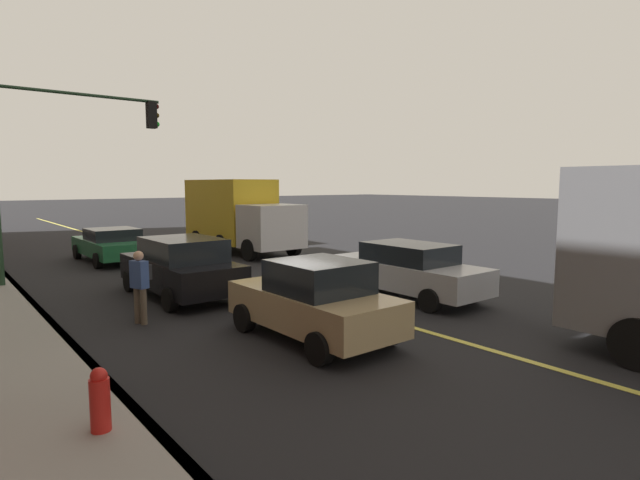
% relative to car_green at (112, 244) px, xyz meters
% --- Properties ---
extents(ground, '(200.00, 200.00, 0.00)m').
position_rel_car_green_xyz_m(ground, '(-9.14, -2.30, -0.70)').
color(ground, black).
extents(curb_edge, '(80.00, 0.16, 0.15)m').
position_rel_car_green_xyz_m(curb_edge, '(-9.14, 3.89, -0.63)').
color(curb_edge, slate).
rests_on(curb_edge, ground).
extents(lane_stripe_center, '(80.00, 0.16, 0.01)m').
position_rel_car_green_xyz_m(lane_stripe_center, '(-9.14, -2.30, -0.69)').
color(lane_stripe_center, '#D8CC4C').
rests_on(lane_stripe_center, ground).
extents(car_green, '(4.74, 2.12, 1.36)m').
position_rel_car_green_xyz_m(car_green, '(0.00, 0.00, 0.00)').
color(car_green, '#1E6038').
rests_on(car_green, ground).
extents(car_black, '(4.57, 2.06, 1.66)m').
position_rel_car_green_xyz_m(car_black, '(-7.85, 0.39, 0.14)').
color(car_black, black).
rests_on(car_black, ground).
extents(car_tan, '(3.88, 1.91, 1.62)m').
position_rel_car_green_xyz_m(car_tan, '(-13.23, -0.12, 0.10)').
color(car_tan, tan).
rests_on(car_tan, ground).
extents(car_silver, '(4.69, 1.92, 1.51)m').
position_rel_car_green_xyz_m(car_silver, '(-11.82, -4.47, 0.08)').
color(car_silver, '#A8AAB2').
rests_on(car_silver, ground).
extents(truck_yellow, '(7.08, 2.49, 3.33)m').
position_rel_car_green_xyz_m(truck_yellow, '(-0.53, -5.52, 1.04)').
color(truck_yellow, silver).
rests_on(truck_yellow, ground).
extents(pedestrian_with_backpack, '(0.44, 0.45, 1.66)m').
position_rel_car_green_xyz_m(pedestrian_with_backpack, '(-9.91, 2.22, 0.26)').
color(pedestrian_with_backpack, brown).
rests_on(pedestrian_with_backpack, ground).
extents(traffic_light_mast, '(0.28, 5.03, 6.24)m').
position_rel_car_green_xyz_m(traffic_light_mast, '(-3.71, 2.36, 3.61)').
color(traffic_light_mast, '#1E3823').
rests_on(traffic_light_mast, ground).
extents(fire_hydrant, '(0.24, 0.24, 0.94)m').
position_rel_car_green_xyz_m(fire_hydrant, '(-14.84, 4.41, -0.24)').
color(fire_hydrant, red).
rests_on(fire_hydrant, ground).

